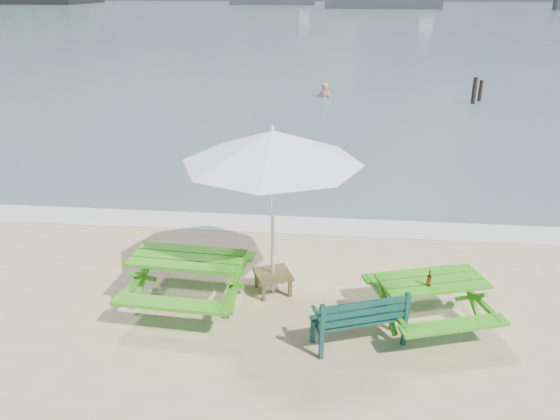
# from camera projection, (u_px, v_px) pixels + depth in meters

# --- Properties ---
(sea) EXTENTS (300.00, 300.00, 0.00)m
(sea) POSITION_uv_depth(u_px,v_px,m) (337.00, 16.00, 85.29)
(sea) COLOR slate
(sea) RESTS_ON ground
(foam_strip) EXTENTS (22.00, 0.90, 0.01)m
(foam_strip) POSITION_uv_depth(u_px,v_px,m) (311.00, 226.00, 11.42)
(foam_strip) COLOR silver
(foam_strip) RESTS_ON ground
(picnic_table_left) EXTENTS (1.84, 2.02, 0.82)m
(picnic_table_left) POSITION_uv_depth(u_px,v_px,m) (189.00, 281.00, 8.52)
(picnic_table_left) COLOR #369416
(picnic_table_left) RESTS_ON ground
(picnic_table_right) EXTENTS (1.97, 2.09, 0.73)m
(picnic_table_right) POSITION_uv_depth(u_px,v_px,m) (430.00, 302.00, 8.04)
(picnic_table_right) COLOR #349A17
(picnic_table_right) RESTS_ON ground
(park_bench) EXTENTS (1.37, 0.86, 0.80)m
(park_bench) POSITION_uv_depth(u_px,v_px,m) (358.00, 328.00, 7.60)
(park_bench) COLOR #0D3931
(park_bench) RESTS_ON ground
(side_table) EXTENTS (0.72, 0.72, 0.36)m
(side_table) POSITION_uv_depth(u_px,v_px,m) (273.00, 282.00, 8.90)
(side_table) COLOR brown
(side_table) RESTS_ON ground
(patio_umbrella) EXTENTS (3.60, 3.60, 2.72)m
(patio_umbrella) POSITION_uv_depth(u_px,v_px,m) (272.00, 147.00, 8.03)
(patio_umbrella) COLOR silver
(patio_umbrella) RESTS_ON ground
(beer_bottle) EXTENTS (0.06, 0.06, 0.25)m
(beer_bottle) POSITION_uv_depth(u_px,v_px,m) (429.00, 280.00, 7.70)
(beer_bottle) COLOR brown
(beer_bottle) RESTS_ON picnic_table_right
(swimmer) EXTENTS (0.76, 0.65, 1.77)m
(swimmer) POSITION_uv_depth(u_px,v_px,m) (325.00, 102.00, 24.57)
(swimmer) COLOR tan
(swimmer) RESTS_ON ground
(mooring_pilings) EXTENTS (0.57, 0.77, 1.31)m
(mooring_pilings) POSITION_uv_depth(u_px,v_px,m) (476.00, 93.00, 23.14)
(mooring_pilings) COLOR black
(mooring_pilings) RESTS_ON ground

